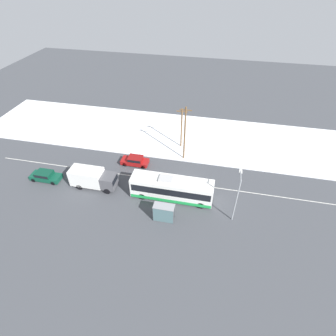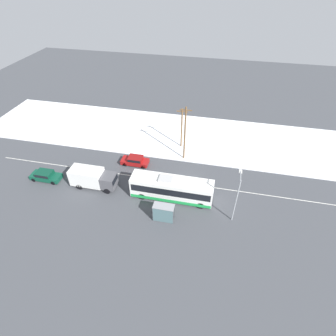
% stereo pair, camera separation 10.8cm
% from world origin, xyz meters
% --- Properties ---
extents(ground_plane, '(120.00, 120.00, 0.00)m').
position_xyz_m(ground_plane, '(0.00, 0.00, 0.00)').
color(ground_plane, '#424449').
extents(snow_lot, '(80.00, 15.13, 0.12)m').
position_xyz_m(snow_lot, '(0.00, 12.65, 0.06)').
color(snow_lot, white).
rests_on(snow_lot, ground_plane).
extents(lane_marking_center, '(60.00, 0.12, 0.00)m').
position_xyz_m(lane_marking_center, '(0.00, 0.00, 0.00)').
color(lane_marking_center, silver).
rests_on(lane_marking_center, ground_plane).
extents(city_bus, '(10.94, 2.57, 3.35)m').
position_xyz_m(city_bus, '(-1.56, -3.13, 1.64)').
color(city_bus, white).
rests_on(city_bus, ground_plane).
extents(box_truck, '(6.45, 2.30, 2.88)m').
position_xyz_m(box_truck, '(-12.89, -3.26, 1.60)').
color(box_truck, silver).
rests_on(box_truck, ground_plane).
extents(sedan_car, '(4.27, 1.80, 1.42)m').
position_xyz_m(sedan_car, '(-8.61, 2.79, 0.78)').
color(sedan_car, maroon).
rests_on(sedan_car, ground_plane).
extents(parked_car_near_truck, '(4.44, 1.80, 1.44)m').
position_xyz_m(parked_car_near_truck, '(-20.34, -3.42, 0.79)').
color(parked_car_near_truck, '#0F4733').
rests_on(parked_car_near_truck, ground_plane).
extents(pedestrian_at_stop, '(0.57, 0.25, 1.58)m').
position_xyz_m(pedestrian_at_stop, '(-1.95, -6.27, 0.97)').
color(pedestrian_at_stop, '#23232D').
rests_on(pedestrian_at_stop, ground_plane).
extents(bus_shelter, '(2.60, 1.20, 2.40)m').
position_xyz_m(bus_shelter, '(-1.75, -7.34, 1.67)').
color(bus_shelter, gray).
rests_on(bus_shelter, ground_plane).
extents(streetlamp, '(0.36, 2.18, 6.66)m').
position_xyz_m(streetlamp, '(6.60, -4.96, 4.22)').
color(streetlamp, '#9EA3A8').
rests_on(streetlamp, ground_plane).
extents(utility_pole_roadside, '(1.80, 0.24, 9.13)m').
position_xyz_m(utility_pole_roadside, '(-1.39, 5.93, 4.76)').
color(utility_pole_roadside, brown).
rests_on(utility_pole_roadside, ground_plane).
extents(utility_pole_snowlot, '(1.80, 0.24, 7.16)m').
position_xyz_m(utility_pole_snowlot, '(-2.41, 9.18, 3.76)').
color(utility_pole_snowlot, brown).
rests_on(utility_pole_snowlot, ground_plane).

